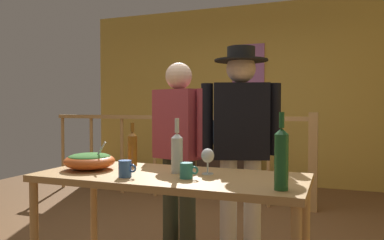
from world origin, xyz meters
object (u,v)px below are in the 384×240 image
at_px(stair_railing, 208,146).
at_px(wine_bottle_amber, 132,148).
at_px(wine_glass, 208,157).
at_px(person_standing_right, 241,135).
at_px(wine_bottle_green, 281,158).
at_px(serving_table, 170,187).
at_px(mug_blue, 125,169).
at_px(wine_bottle_clear, 177,152).
at_px(tv_console, 229,168).
at_px(salad_bowl, 90,160).
at_px(mug_teal, 187,171).
at_px(person_standing_left, 179,143).
at_px(framed_picture, 248,64).
at_px(flat_screen_tv, 229,133).

relative_size(stair_railing, wine_bottle_amber, 12.23).
distance_m(wine_glass, person_standing_right, 0.65).
bearing_deg(stair_railing, wine_bottle_green, -64.46).
bearing_deg(serving_table, wine_glass, 20.72).
bearing_deg(mug_blue, stair_railing, 98.05).
relative_size(wine_bottle_clear, wine_bottle_amber, 1.14).
distance_m(stair_railing, tv_console, 1.11).
relative_size(salad_bowl, mug_teal, 2.96).
relative_size(person_standing_left, person_standing_right, 0.94).
xyz_separation_m(stair_railing, wine_bottle_amber, (0.18, -2.18, 0.21)).
distance_m(wine_bottle_clear, person_standing_left, 0.73).
relative_size(framed_picture, serving_table, 0.38).
xyz_separation_m(stair_railing, mug_blue, (0.36, -2.57, 0.14)).
distance_m(wine_bottle_green, mug_teal, 0.56).
xyz_separation_m(wine_bottle_green, mug_blue, (-0.87, 0.02, -0.11)).
relative_size(tv_console, wine_bottle_green, 2.39).
xyz_separation_m(wine_bottle_amber, mug_blue, (0.18, -0.39, -0.07)).
bearing_deg(wine_bottle_amber, serving_table, -29.73).
bearing_deg(wine_bottle_clear, mug_blue, -134.24).
bearing_deg(serving_table, mug_blue, -138.98).
height_order(framed_picture, wine_bottle_clear, framed_picture).
xyz_separation_m(stair_railing, tv_console, (-0.01, 1.02, -0.43)).
height_order(wine_glass, wine_bottle_amber, wine_bottle_amber).
xyz_separation_m(serving_table, person_standing_left, (-0.25, 0.73, 0.19)).
height_order(tv_console, wine_bottle_amber, wine_bottle_amber).
height_order(salad_bowl, person_standing_left, person_standing_left).
bearing_deg(mug_teal, wine_glass, 67.30).
relative_size(wine_bottle_amber, person_standing_left, 0.19).
bearing_deg(salad_bowl, wine_bottle_clear, 7.82).
relative_size(tv_console, wine_bottle_clear, 2.71).
relative_size(flat_screen_tv, mug_teal, 6.20).
distance_m(flat_screen_tv, mug_teal, 3.55).
height_order(wine_bottle_clear, person_standing_right, person_standing_right).
bearing_deg(tv_console, framed_picture, 52.59).
relative_size(wine_bottle_amber, person_standing_right, 0.18).
height_order(flat_screen_tv, serving_table, flat_screen_tv).
xyz_separation_m(salad_bowl, wine_bottle_green, (1.23, -0.17, 0.10)).
distance_m(wine_glass, wine_bottle_green, 0.54).
bearing_deg(wine_glass, wine_bottle_clear, -172.27).
height_order(salad_bowl, wine_glass, salad_bowl).
height_order(wine_bottle_green, mug_blue, wine_bottle_green).
bearing_deg(wine_bottle_green, person_standing_left, 135.17).
bearing_deg(flat_screen_tv, wine_glass, -76.69).
xyz_separation_m(salad_bowl, mug_blue, (0.35, -0.15, -0.01)).
xyz_separation_m(salad_bowl, wine_glass, (0.76, 0.10, 0.05)).
bearing_deg(wine_bottle_clear, wine_bottle_green, -20.74).
bearing_deg(tv_console, salad_bowl, -89.67).
height_order(wine_bottle_amber, mug_blue, wine_bottle_amber).
bearing_deg(wine_glass, framed_picture, 98.78).
bearing_deg(wine_bottle_clear, person_standing_left, 112.09).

